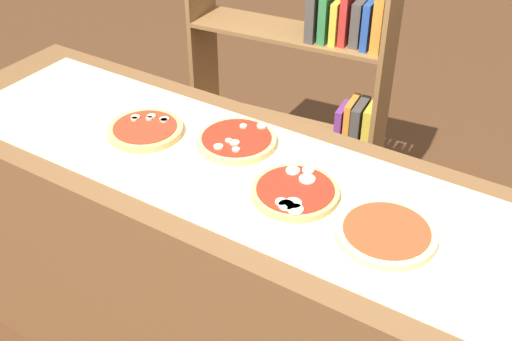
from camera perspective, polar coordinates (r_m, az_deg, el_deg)
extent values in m
cube|color=brown|center=(2.15, 0.00, -10.73)|extent=(2.37, 0.68, 0.94)
cube|color=beige|center=(1.83, 0.00, -0.48)|extent=(2.10, 0.53, 0.00)
cylinder|color=tan|center=(2.05, -10.00, 3.63)|extent=(0.24, 0.24, 0.02)
cylinder|color=red|center=(2.04, -10.03, 3.93)|extent=(0.20, 0.20, 0.00)
cylinder|color=#C6B28E|center=(2.07, -9.66, 4.68)|extent=(0.02, 0.02, 0.01)
cylinder|color=#C6B28E|center=(2.08, -9.47, 4.87)|extent=(0.03, 0.03, 0.01)
cylinder|color=#C6B28E|center=(2.09, -10.89, 4.77)|extent=(0.03, 0.03, 0.01)
cylinder|color=#C6B28E|center=(2.08, -10.97, 4.60)|extent=(0.02, 0.02, 0.01)
cylinder|color=#C6B28E|center=(2.06, -8.35, 4.52)|extent=(0.02, 0.02, 0.01)
cylinder|color=#C6B28E|center=(2.06, -8.31, 4.62)|extent=(0.03, 0.03, 0.01)
cylinder|color=#DBB26B|center=(1.96, -1.77, 2.72)|extent=(0.25, 0.25, 0.02)
cylinder|color=#AD2314|center=(1.96, -1.77, 3.02)|extent=(0.22, 0.22, 0.00)
cylinder|color=#C6B28E|center=(1.92, -1.96, 2.53)|extent=(0.03, 0.03, 0.01)
cylinder|color=#C6B28E|center=(1.94, -2.51, 2.74)|extent=(0.02, 0.02, 0.01)
cylinder|color=#C6B28E|center=(2.00, 0.53, 4.05)|extent=(0.03, 0.03, 0.01)
cylinder|color=#C6B28E|center=(2.01, -1.15, 4.05)|extent=(0.02, 0.02, 0.01)
cylinder|color=#C6B28E|center=(1.91, -3.43, 2.17)|extent=(0.03, 0.03, 0.01)
cylinder|color=#C6B28E|center=(1.89, -1.83, 1.91)|extent=(0.02, 0.02, 0.01)
cylinder|color=tan|center=(1.76, 3.58, -1.96)|extent=(0.25, 0.25, 0.02)
cylinder|color=#AD2314|center=(1.75, 3.59, -1.67)|extent=(0.22, 0.22, 0.00)
cylinder|color=#EFE5CC|center=(1.69, 2.32, -2.86)|extent=(0.03, 0.03, 0.00)
cylinder|color=#EFE5CC|center=(1.82, 4.76, 0.03)|extent=(0.03, 0.03, 0.00)
cylinder|color=#EFE5CC|center=(1.78, 4.66, -0.77)|extent=(0.05, 0.05, 0.00)
cylinder|color=#EFE5CC|center=(1.68, 2.77, -3.16)|extent=(0.04, 0.04, 0.00)
cylinder|color=#EFE5CC|center=(1.69, 3.38, -2.99)|extent=(0.05, 0.05, 0.00)
cylinder|color=#EFE5CC|center=(1.81, 3.36, 0.00)|extent=(0.04, 0.04, 0.00)
cylinder|color=#EFE5CC|center=(1.67, 3.58, -3.52)|extent=(0.04, 0.04, 0.00)
cylinder|color=#E5C17F|center=(1.65, 11.72, -5.58)|extent=(0.26, 0.26, 0.02)
cylinder|color=red|center=(1.65, 11.77, -5.28)|extent=(0.22, 0.22, 0.00)
cube|color=brown|center=(2.69, 11.31, 5.95)|extent=(0.05, 0.23, 1.45)
cube|color=brown|center=(2.97, -4.73, 9.54)|extent=(0.05, 0.23, 1.45)
cube|color=brown|center=(3.19, 2.54, -3.48)|extent=(0.85, 0.33, 0.02)
cube|color=#234799|center=(3.03, 9.37, -3.69)|extent=(0.05, 0.18, 0.22)
cube|color=#234799|center=(3.03, 8.64, -3.34)|extent=(0.04, 0.13, 0.24)
cube|color=#234799|center=(3.05, 7.75, -3.33)|extent=(0.06, 0.18, 0.21)
cube|color=#753384|center=(3.06, 6.78, -3.07)|extent=(0.05, 0.14, 0.21)
cube|color=#47423D|center=(3.08, 5.86, -3.05)|extent=(0.06, 0.16, 0.17)
cube|color=silver|center=(3.09, 5.04, -2.71)|extent=(0.06, 0.17, 0.19)
cube|color=brown|center=(2.92, 2.78, 3.77)|extent=(0.85, 0.33, 0.02)
cube|color=gold|center=(2.76, 10.26, 3.88)|extent=(0.05, 0.14, 0.21)
cube|color=#47423D|center=(2.77, 9.33, 4.12)|extent=(0.06, 0.16, 0.21)
cube|color=orange|center=(2.77, 8.58, 4.37)|extent=(0.04, 0.15, 0.22)
cube|color=#753384|center=(2.79, 7.79, 4.22)|extent=(0.05, 0.14, 0.18)
cube|color=brown|center=(2.69, 3.08, 12.39)|extent=(0.85, 0.33, 0.02)
cube|color=orange|center=(2.53, 11.45, 13.52)|extent=(0.06, 0.17, 0.26)
cube|color=#234799|center=(2.56, 10.35, 13.04)|extent=(0.05, 0.16, 0.19)
cube|color=#47423D|center=(2.57, 9.37, 13.15)|extent=(0.05, 0.13, 0.18)
cube|color=#B22823|center=(2.57, 8.37, 13.68)|extent=(0.05, 0.15, 0.21)
cube|color=gold|center=(2.59, 7.57, 13.44)|extent=(0.05, 0.17, 0.17)
cube|color=#2D753D|center=(2.59, 6.67, 14.21)|extent=(0.05, 0.18, 0.23)
cube|color=#47423D|center=(2.61, 5.63, 14.11)|extent=(0.06, 0.20, 0.20)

